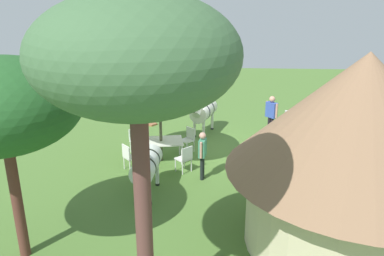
# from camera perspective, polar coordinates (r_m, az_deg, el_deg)

# --- Properties ---
(ground_plane) EXTENTS (36.00, 36.00, 0.00)m
(ground_plane) POSITION_cam_1_polar(r_m,az_deg,el_deg) (14.38, 2.31, -3.36)
(ground_plane) COLOR #4E7532
(thatched_hut) EXTENTS (5.60, 5.60, 4.43)m
(thatched_hut) POSITION_cam_1_polar(r_m,az_deg,el_deg) (8.90, 23.37, -2.50)
(thatched_hut) COLOR beige
(thatched_hut) RESTS_ON ground_plane
(shade_umbrella) EXTENTS (3.30, 3.30, 3.04)m
(shade_umbrella) POSITION_cam_1_polar(r_m,az_deg,el_deg) (12.74, -4.87, 6.32)
(shade_umbrella) COLOR #4E4E37
(shade_umbrella) RESTS_ON ground_plane
(patio_dining_table) EXTENTS (1.65, 1.26, 0.74)m
(patio_dining_table) POSITION_cam_1_polar(r_m,az_deg,el_deg) (13.32, -4.64, -2.18)
(patio_dining_table) COLOR silver
(patio_dining_table) RESTS_ON ground_plane
(patio_chair_west_end) EXTENTS (0.61, 0.61, 0.90)m
(patio_chair_west_end) POSITION_cam_1_polar(r_m,az_deg,el_deg) (14.13, -0.51, -1.49)
(patio_chair_west_end) COLOR silver
(patio_chair_west_end) RESTS_ON ground_plane
(patio_chair_near_lawn) EXTENTS (0.60, 0.60, 0.90)m
(patio_chair_near_lawn) POSITION_cam_1_polar(r_m,az_deg,el_deg) (14.23, -8.37, -1.55)
(patio_chair_near_lawn) COLOR white
(patio_chair_near_lawn) RESTS_ON ground_plane
(patio_chair_near_hut) EXTENTS (0.61, 0.61, 0.90)m
(patio_chair_near_hut) POSITION_cam_1_polar(r_m,az_deg,el_deg) (12.75, -9.36, -4.08)
(patio_chair_near_hut) COLOR white
(patio_chair_near_hut) RESTS_ON ground_plane
(patio_chair_east_end) EXTENTS (0.61, 0.61, 0.90)m
(patio_chair_east_end) POSITION_cam_1_polar(r_m,az_deg,el_deg) (12.44, -1.05, -4.40)
(patio_chair_east_end) COLOR white
(patio_chair_east_end) RESTS_ON ground_plane
(guest_beside_umbrella) EXTENTS (0.25, 0.56, 1.55)m
(guest_beside_umbrella) POSITION_cam_1_polar(r_m,az_deg,el_deg) (11.83, 1.57, -3.50)
(guest_beside_umbrella) COLOR black
(guest_beside_umbrella) RESTS_ON ground_plane
(standing_watcher) EXTENTS (0.47, 0.50, 1.74)m
(standing_watcher) POSITION_cam_1_polar(r_m,az_deg,el_deg) (15.68, 11.74, 2.20)
(standing_watcher) COLOR black
(standing_watcher) RESTS_ON ground_plane
(striped_lounge_chair) EXTENTS (0.95, 0.94, 0.62)m
(striped_lounge_chair) POSITION_cam_1_polar(r_m,az_deg,el_deg) (12.33, 8.82, -6.22)
(striped_lounge_chair) COLOR #3F8F70
(striped_lounge_chair) RESTS_ON ground_plane
(zebra_nearest_camera) EXTENTS (1.12, 2.13, 1.51)m
(zebra_nearest_camera) POSITION_cam_1_polar(r_m,az_deg,el_deg) (15.89, 1.70, 2.56)
(zebra_nearest_camera) COLOR silver
(zebra_nearest_camera) RESTS_ON ground_plane
(zebra_by_umbrella) EXTENTS (0.79, 2.16, 1.51)m
(zebra_by_umbrella) POSITION_cam_1_polar(r_m,az_deg,el_deg) (13.88, 14.92, -0.53)
(zebra_by_umbrella) COLOR silver
(zebra_by_umbrella) RESTS_ON ground_plane
(zebra_toward_hut) EXTENTS (0.71, 2.22, 1.48)m
(zebra_toward_hut) POSITION_cam_1_polar(r_m,az_deg,el_deg) (10.94, -6.85, -5.54)
(zebra_toward_hut) COLOR silver
(zebra_toward_hut) RESTS_ON ground_plane
(acacia_tree_far_lawn) EXTENTS (3.16, 3.16, 4.41)m
(acacia_tree_far_lawn) POSITION_cam_1_polar(r_m,az_deg,el_deg) (8.32, -26.58, 3.01)
(acacia_tree_far_lawn) COLOR #582F27
(acacia_tree_far_lawn) RESTS_ON ground_plane
(acacia_tree_behind_hut) EXTENTS (2.97, 2.97, 5.57)m
(acacia_tree_behind_hut) POSITION_cam_1_polar(r_m,az_deg,el_deg) (5.45, -8.33, 10.23)
(acacia_tree_behind_hut) COLOR brown
(acacia_tree_behind_hut) RESTS_ON ground_plane
(brick_patio_kerb) EXTENTS (2.44, 2.00, 0.08)m
(brick_patio_kerb) POSITION_cam_1_polar(r_m,az_deg,el_deg) (18.19, -8.63, 1.37)
(brick_patio_kerb) COLOR #9C603E
(brick_patio_kerb) RESTS_ON ground_plane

